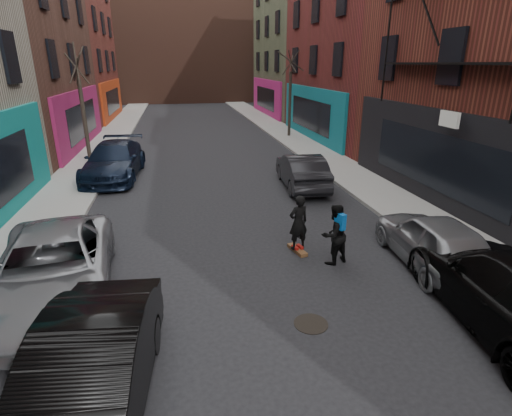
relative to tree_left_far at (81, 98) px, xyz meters
name	(u,v)px	position (x,y,z in m)	size (l,w,h in m)	color
sidewalk_left	(118,129)	(-0.05, 12.00, -3.31)	(2.50, 84.00, 0.13)	gray
sidewalk_right	(270,124)	(12.45, 12.00, -3.31)	(2.50, 84.00, 0.13)	gray
building_far	(183,48)	(6.20, 38.00, 3.62)	(40.00, 10.00, 14.00)	#47281E
tree_left_far	(81,98)	(0.00, 0.00, 0.00)	(2.00, 2.00, 6.50)	black
tree_right_far	(290,86)	(12.40, 6.00, 0.15)	(2.00, 2.00, 6.80)	black
parked_left_mid	(89,376)	(3.00, -16.65, -2.64)	(1.57, 4.50, 1.48)	black
parked_left_far	(53,267)	(1.60, -13.05, -2.64)	(2.47, 5.35, 1.49)	gray
parked_left_end	(114,161)	(1.60, -2.79, -2.58)	(2.25, 5.54, 1.61)	black
parked_right_far	(435,241)	(10.80, -13.40, -2.66)	(1.70, 4.23, 1.44)	gray
parked_right_end	(302,171)	(9.60, -5.91, -2.66)	(1.53, 4.38, 1.44)	black
skateboard	(297,250)	(7.62, -11.89, -3.33)	(0.22, 0.80, 0.10)	brown
skateboarder	(298,223)	(7.62, -11.89, -2.50)	(0.57, 0.37, 1.57)	black
pedestrian	(334,234)	(8.34, -12.71, -2.56)	(0.95, 0.85, 1.63)	black
manhole	(311,324)	(6.92, -15.15, -3.37)	(0.70, 0.70, 0.01)	black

